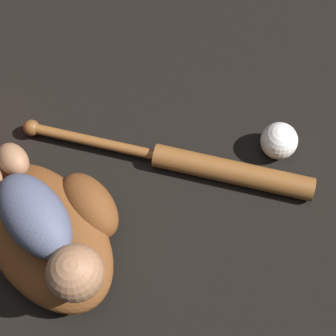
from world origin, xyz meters
name	(u,v)px	position (x,y,z in m)	size (l,w,h in m)	color
ground_plane	(53,224)	(0.00, 0.00, 0.00)	(6.00, 6.00, 0.00)	black
baseball_glove	(53,230)	(0.03, 0.00, 0.05)	(0.37, 0.29, 0.10)	brown
baby_figure	(41,225)	(0.06, -0.01, 0.14)	(0.34, 0.17, 0.10)	#4C516B
baseball_bat	(204,166)	(0.01, 0.32, 0.02)	(0.38, 0.50, 0.05)	brown
baseball	(279,141)	(0.02, 0.48, 0.04)	(0.08, 0.08, 0.08)	white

